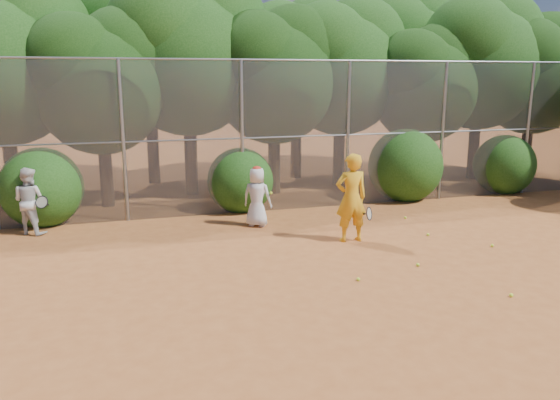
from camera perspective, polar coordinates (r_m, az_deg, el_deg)
name	(u,v)px	position (r m, az deg, el deg)	size (l,w,h in m)	color
ground	(377,289)	(9.66, 10.08, -9.18)	(80.00, 80.00, 0.00)	#9E5223
fence_back	(274,135)	(14.61, -0.59, 6.79)	(20.05, 0.09, 4.03)	gray
tree_1	(2,54)	(16.77, -27.03, 13.43)	(4.64, 4.03, 6.35)	black
tree_2	(101,76)	(15.81, -18.18, 12.18)	(3.99, 3.47, 5.47)	black
tree_3	(189,48)	(16.98, -9.50, 15.37)	(4.89, 4.26, 6.70)	black
tree_4	(275,70)	(16.87, -0.49, 13.39)	(4.19, 3.64, 5.73)	black
tree_5	(342,62)	(18.47, 6.52, 14.16)	(4.51, 3.92, 6.17)	black
tree_6	(425,80)	(18.69, 14.92, 12.02)	(3.86, 3.36, 5.29)	black
tree_7	(482,56)	(20.61, 20.32, 13.97)	(4.77, 4.14, 6.53)	black
tree_8	(535,70)	(21.60, 25.06, 12.24)	(4.25, 3.70, 5.82)	black
tree_10	(150,44)	(19.08, -13.47, 15.60)	(5.15, 4.48, 7.06)	black
tree_11	(298,59)	(19.62, 1.87, 14.48)	(4.64, 4.03, 6.35)	black
tree_12	(405,51)	(22.00, 12.96, 14.90)	(5.02, 4.37, 6.88)	black
bush_0	(41,184)	(14.63, -23.68, 1.54)	(2.00, 2.00, 2.00)	#184110
bush_1	(240,178)	(14.85, -4.17, 2.36)	(1.80, 1.80, 1.80)	#184110
bush_2	(405,162)	(16.60, 12.96, 3.87)	(2.20, 2.20, 2.20)	#184110
bush_3	(505,162)	(18.58, 22.41, 3.68)	(1.90, 1.90, 1.90)	#184110
player_yellow	(351,198)	(12.04, 7.46, 0.22)	(0.85, 0.58, 1.96)	gold
player_teen	(257,196)	(13.23, -2.41, 0.38)	(0.85, 0.78, 1.48)	silver
player_white	(29,201)	(13.82, -24.72, -0.09)	(0.96, 0.91, 1.56)	silver
ball_0	(418,265)	(10.91, 14.21, -6.58)	(0.07, 0.07, 0.07)	#C2E82A
ball_1	(428,235)	(12.99, 15.22, -3.51)	(0.07, 0.07, 0.07)	#C2E82A
ball_2	(511,295)	(9.96, 23.01, -9.14)	(0.07, 0.07, 0.07)	#C2E82A
ball_3	(492,246)	(12.60, 21.29, -4.46)	(0.07, 0.07, 0.07)	#C2E82A
ball_4	(358,279)	(9.96, 8.18, -8.21)	(0.07, 0.07, 0.07)	#C2E82A
ball_5	(405,218)	(14.39, 12.96, -1.81)	(0.07, 0.07, 0.07)	#C2E82A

